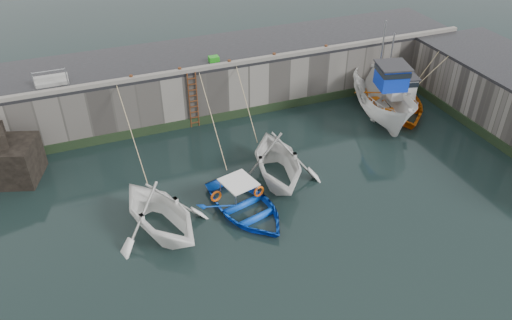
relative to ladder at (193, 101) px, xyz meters
name	(u,v)px	position (x,y,z in m)	size (l,w,h in m)	color
ground	(307,232)	(2.00, -9.91, -1.59)	(120.00, 120.00, 0.00)	black
quay_back	(215,77)	(2.00, 2.59, -0.09)	(30.00, 5.00, 3.00)	slate
road_back	(213,52)	(2.00, 2.59, 1.49)	(30.00, 5.00, 0.16)	black
kerb_back	(226,64)	(2.00, 0.24, 1.67)	(30.00, 0.30, 0.20)	slate
algae_back	(229,116)	(2.00, 0.05, -1.34)	(30.00, 0.08, 0.50)	black
algae_right	(494,140)	(13.96, -7.41, -1.34)	(0.08, 15.00, 0.50)	black
ladder	(193,101)	(0.00, 0.00, 0.00)	(0.51, 0.08, 3.20)	#3F1E0F
boat_near_white	(162,230)	(-3.57, -7.62, -1.59)	(4.20, 4.86, 2.56)	white
boat_near_white_rope	(139,164)	(-3.57, -2.52, -1.59)	(0.04, 5.82, 3.10)	tan
boat_near_blue	(246,211)	(0.09, -7.74, -1.59)	(3.36, 4.70, 0.97)	blue
boat_near_blue_rope	(211,150)	(0.09, -2.58, -1.59)	(0.04, 5.93, 3.10)	tan
boat_near_blacktrim	(277,178)	(2.29, -6.05, -1.59)	(4.31, 4.99, 2.63)	silver
boat_near_blacktrim_rope	(245,134)	(2.29, -1.73, -1.59)	(0.04, 4.47, 3.10)	tan
boat_far_white	(383,101)	(10.09, -2.88, -0.52)	(3.93, 6.96, 5.53)	silver
boat_far_orange	(393,99)	(11.49, -1.92, -1.16)	(5.98, 7.37, 4.34)	orange
fish_crate	(214,59)	(1.57, 1.08, 1.71)	(0.54, 0.41, 0.28)	#21951B
railing	(51,80)	(-6.75, 1.33, 1.77)	(1.60, 1.05, 1.00)	#A5A8AD
bollard_a	(131,78)	(-3.00, 0.34, 1.71)	(0.18, 0.18, 0.28)	#3F1E0F
bollard_b	(180,70)	(-0.50, 0.34, 1.71)	(0.18, 0.18, 0.28)	#3F1E0F
bollard_c	(229,62)	(2.20, 0.34, 1.71)	(0.18, 0.18, 0.28)	#3F1E0F
bollard_d	(274,55)	(4.80, 0.34, 1.71)	(0.18, 0.18, 0.28)	#3F1E0F
bollard_e	(326,47)	(8.00, 0.34, 1.71)	(0.18, 0.18, 0.28)	#3F1E0F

